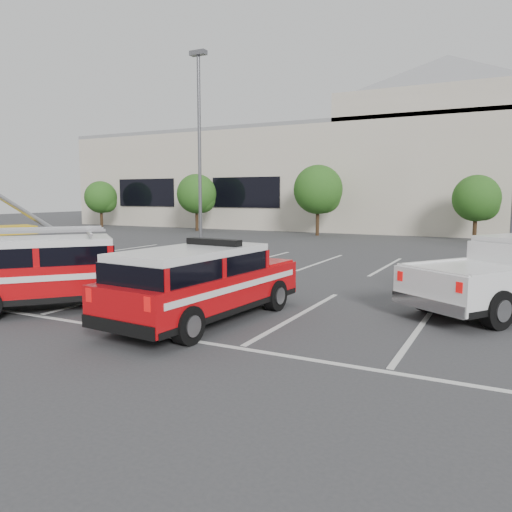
{
  "coord_description": "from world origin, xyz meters",
  "views": [
    {
      "loc": [
        7.04,
        -10.58,
        2.8
      ],
      "look_at": [
        0.51,
        2.07,
        1.05
      ],
      "focal_mm": 35.0,
      "sensor_mm": 36.0,
      "label": 1
    }
  ],
  "objects_px": {
    "tree_mid_right": "(478,200)",
    "fire_chief_suv": "(203,288)",
    "convention_building": "(421,171)",
    "light_pole_left": "(200,150)",
    "ladder_suv": "(56,276)",
    "tree_left": "(198,195)",
    "tree_far_left": "(102,198)",
    "utility_rig": "(5,244)",
    "tree_mid_left": "(319,191)"
  },
  "relations": [
    {
      "from": "ladder_suv",
      "to": "light_pole_left",
      "type": "bearing_deg",
      "value": 151.17
    },
    {
      "from": "tree_mid_right",
      "to": "tree_left",
      "type": "bearing_deg",
      "value": 180.0
    },
    {
      "from": "tree_left",
      "to": "tree_mid_right",
      "type": "bearing_deg",
      "value": -0.0
    },
    {
      "from": "convention_building",
      "to": "light_pole_left",
      "type": "height_order",
      "value": "convention_building"
    },
    {
      "from": "tree_mid_right",
      "to": "convention_building",
      "type": "bearing_deg",
      "value": 116.57
    },
    {
      "from": "light_pole_left",
      "to": "tree_far_left",
      "type": "bearing_deg",
      "value": 149.29
    },
    {
      "from": "tree_left",
      "to": "tree_mid_left",
      "type": "distance_m",
      "value": 10.0
    },
    {
      "from": "tree_mid_right",
      "to": "light_pole_left",
      "type": "relative_size",
      "value": 0.39
    },
    {
      "from": "ladder_suv",
      "to": "utility_rig",
      "type": "distance_m",
      "value": 11.55
    },
    {
      "from": "tree_far_left",
      "to": "light_pole_left",
      "type": "distance_m",
      "value": 19.85
    },
    {
      "from": "tree_mid_left",
      "to": "utility_rig",
      "type": "xyz_separation_m",
      "value": [
        -8.02,
        -18.23,
        -2.39
      ]
    },
    {
      "from": "fire_chief_suv",
      "to": "tree_far_left",
      "type": "bearing_deg",
      "value": 142.47
    },
    {
      "from": "tree_mid_left",
      "to": "fire_chief_suv",
      "type": "height_order",
      "value": "tree_mid_left"
    },
    {
      "from": "tree_left",
      "to": "light_pole_left",
      "type": "relative_size",
      "value": 0.43
    },
    {
      "from": "fire_chief_suv",
      "to": "ladder_suv",
      "type": "relative_size",
      "value": 1.04
    },
    {
      "from": "light_pole_left",
      "to": "fire_chief_suv",
      "type": "distance_m",
      "value": 16.8
    },
    {
      "from": "convention_building",
      "to": "utility_rig",
      "type": "height_order",
      "value": "convention_building"
    },
    {
      "from": "fire_chief_suv",
      "to": "light_pole_left",
      "type": "bearing_deg",
      "value": 128.45
    },
    {
      "from": "fire_chief_suv",
      "to": "ladder_suv",
      "type": "xyz_separation_m",
      "value": [
        -3.96,
        -0.55,
        0.05
      ]
    },
    {
      "from": "tree_far_left",
      "to": "tree_left",
      "type": "xyz_separation_m",
      "value": [
        10.0,
        0.0,
        0.27
      ]
    },
    {
      "from": "tree_mid_right",
      "to": "fire_chief_suv",
      "type": "height_order",
      "value": "tree_mid_right"
    },
    {
      "from": "tree_mid_right",
      "to": "utility_rig",
      "type": "bearing_deg",
      "value": -134.67
    },
    {
      "from": "fire_chief_suv",
      "to": "convention_building",
      "type": "bearing_deg",
      "value": 96.1
    },
    {
      "from": "tree_left",
      "to": "tree_mid_left",
      "type": "xyz_separation_m",
      "value": [
        10.0,
        0.0,
        0.27
      ]
    },
    {
      "from": "light_pole_left",
      "to": "tree_left",
      "type": "bearing_deg",
      "value": 124.52
    },
    {
      "from": "tree_left",
      "to": "ladder_suv",
      "type": "xyz_separation_m",
      "value": [
        11.94,
        -24.07,
        -1.98
      ]
    },
    {
      "from": "tree_left",
      "to": "tree_mid_left",
      "type": "height_order",
      "value": "tree_mid_left"
    },
    {
      "from": "tree_mid_right",
      "to": "fire_chief_suv",
      "type": "bearing_deg",
      "value": -99.87
    },
    {
      "from": "convention_building",
      "to": "tree_left",
      "type": "height_order",
      "value": "convention_building"
    },
    {
      "from": "tree_left",
      "to": "fire_chief_suv",
      "type": "distance_m",
      "value": 28.46
    },
    {
      "from": "tree_mid_left",
      "to": "utility_rig",
      "type": "distance_m",
      "value": 20.06
    },
    {
      "from": "tree_mid_right",
      "to": "tree_mid_left",
      "type": "bearing_deg",
      "value": 180.0
    },
    {
      "from": "tree_far_left",
      "to": "tree_mid_left",
      "type": "bearing_deg",
      "value": 0.0
    },
    {
      "from": "tree_left",
      "to": "tree_mid_right",
      "type": "relative_size",
      "value": 1.11
    },
    {
      "from": "light_pole_left",
      "to": "ladder_suv",
      "type": "bearing_deg",
      "value": -70.24
    },
    {
      "from": "convention_building",
      "to": "tree_left",
      "type": "bearing_deg",
      "value": -146.95
    },
    {
      "from": "tree_mid_right",
      "to": "utility_rig",
      "type": "xyz_separation_m",
      "value": [
        -18.02,
        -18.23,
        -1.86
      ]
    },
    {
      "from": "convention_building",
      "to": "tree_left",
      "type": "distance_m",
      "value": 18.11
    },
    {
      "from": "convention_building",
      "to": "tree_mid_right",
      "type": "distance_m",
      "value": 11.2
    },
    {
      "from": "tree_far_left",
      "to": "tree_mid_left",
      "type": "distance_m",
      "value": 20.01
    },
    {
      "from": "tree_mid_right",
      "to": "ladder_suv",
      "type": "height_order",
      "value": "tree_mid_right"
    },
    {
      "from": "tree_left",
      "to": "fire_chief_suv",
      "type": "xyz_separation_m",
      "value": [
        15.91,
        -23.51,
        -2.03
      ]
    },
    {
      "from": "tree_mid_left",
      "to": "ladder_suv",
      "type": "xyz_separation_m",
      "value": [
        1.94,
        -24.07,
        -2.25
      ]
    },
    {
      "from": "fire_chief_suv",
      "to": "ladder_suv",
      "type": "distance_m",
      "value": 4.0
    },
    {
      "from": "tree_mid_right",
      "to": "light_pole_left",
      "type": "xyz_separation_m",
      "value": [
        -13.09,
        -10.05,
        2.68
      ]
    },
    {
      "from": "tree_left",
      "to": "convention_building",
      "type": "bearing_deg",
      "value": 33.05
    },
    {
      "from": "convention_building",
      "to": "light_pole_left",
      "type": "distance_m",
      "value": 21.49
    },
    {
      "from": "light_pole_left",
      "to": "ladder_suv",
      "type": "xyz_separation_m",
      "value": [
        5.04,
        -14.02,
        -4.39
      ]
    },
    {
      "from": "tree_left",
      "to": "tree_mid_left",
      "type": "bearing_deg",
      "value": 0.0
    },
    {
      "from": "tree_far_left",
      "to": "tree_mid_right",
      "type": "height_order",
      "value": "same"
    }
  ]
}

